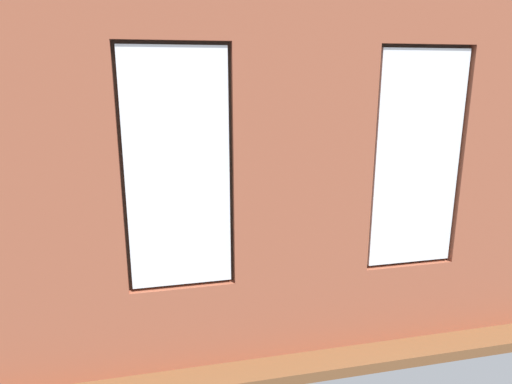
{
  "coord_description": "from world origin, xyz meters",
  "views": [
    {
      "loc": [
        1.2,
        5.9,
        2.45
      ],
      "look_at": [
        -0.04,
        0.4,
        0.98
      ],
      "focal_mm": 32.0,
      "sensor_mm": 36.0,
      "label": 1
    }
  ],
  "objects": [
    {
      "name": "couch_by_window",
      "position": [
        0.87,
        1.72,
        0.33
      ],
      "size": [
        1.93,
        0.87,
        0.8
      ],
      "color": "black",
      "rests_on": "ground_plane"
    },
    {
      "name": "potted_plant_near_tv",
      "position": [
        2.15,
        1.05,
        0.69
      ],
      "size": [
        0.72,
        0.72,
        1.08
      ],
      "color": "#9E5638",
      "rests_on": "ground_plane"
    },
    {
      "name": "remote_silver",
      "position": [
        0.04,
        -0.45,
        0.45
      ],
      "size": [
        0.16,
        0.15,
        0.02
      ],
      "primitive_type": "cube",
      "rotation": [
        0.0,
        0.0,
        2.29
      ],
      "color": "#B2B2B7",
      "rests_on": "coffee_table"
    },
    {
      "name": "papasan_chair",
      "position": [
        0.95,
        -1.52,
        0.43
      ],
      "size": [
        1.05,
        1.05,
        0.67
      ],
      "color": "olive",
      "rests_on": "ground_plane"
    },
    {
      "name": "potted_plant_by_left_couch",
      "position": [
        -1.95,
        -1.19,
        0.48
      ],
      "size": [
        0.43,
        0.43,
        0.73
      ],
      "color": "brown",
      "rests_on": "ground_plane"
    },
    {
      "name": "cup_ceramic",
      "position": [
        -0.26,
        -0.24,
        0.49
      ],
      "size": [
        0.08,
        0.08,
        0.1
      ],
      "primitive_type": "cylinder",
      "color": "#33567F",
      "rests_on": "coffee_table"
    },
    {
      "name": "potted_plant_corner_far_left",
      "position": [
        -2.5,
        1.81,
        0.99
      ],
      "size": [
        1.01,
        1.07,
        1.51
      ],
      "color": "#9E5638",
      "rests_on": "ground_plane"
    },
    {
      "name": "potted_plant_corner_near_left",
      "position": [
        -2.5,
        -1.75,
        0.69
      ],
      "size": [
        0.65,
        0.65,
        1.06
      ],
      "color": "#47423D",
      "rests_on": "ground_plane"
    },
    {
      "name": "tv_flatscreen",
      "position": [
        2.7,
        -0.01,
        0.96
      ],
      "size": [
        1.16,
        0.2,
        0.77
      ],
      "color": "black",
      "rests_on": "media_console"
    },
    {
      "name": "coffee_table",
      "position": [
        -0.15,
        -0.35,
        0.38
      ],
      "size": [
        1.52,
        0.76,
        0.44
      ],
      "color": "olive",
      "rests_on": "ground_plane"
    },
    {
      "name": "media_console",
      "position": [
        2.7,
        -0.0,
        0.29
      ],
      "size": [
        1.22,
        0.42,
        0.57
      ],
      "primitive_type": "cube",
      "color": "black",
      "rests_on": "ground_plane"
    },
    {
      "name": "ground_plane",
      "position": [
        0.0,
        0.0,
        -0.05
      ],
      "size": [
        6.71,
        5.49,
        0.1
      ],
      "primitive_type": "cube",
      "color": "brown"
    },
    {
      "name": "brick_wall_with_windows",
      "position": [
        0.0,
        2.36,
        1.7
      ],
      "size": [
        6.11,
        0.3,
        3.44
      ],
      "color": "#9E5138",
      "rests_on": "ground_plane"
    },
    {
      "name": "couch_left",
      "position": [
        -2.35,
        0.22,
        0.33
      ],
      "size": [
        0.88,
        1.91,
        0.8
      ],
      "rotation": [
        0.0,
        0.0,
        1.57
      ],
      "color": "black",
      "rests_on": "ground_plane"
    },
    {
      "name": "potted_plant_foreground_right",
      "position": [
        2.41,
        -1.7,
        0.81
      ],
      "size": [
        0.97,
        0.87,
        1.44
      ],
      "color": "#9E5638",
      "rests_on": "ground_plane"
    },
    {
      "name": "remote_black",
      "position": [
        0.31,
        -0.24,
        0.45
      ],
      "size": [
        0.16,
        0.15,
        0.02
      ],
      "primitive_type": "cube",
      "rotation": [
        0.0,
        0.0,
        3.96
      ],
      "color": "black",
      "rests_on": "coffee_table"
    },
    {
      "name": "potted_plant_between_couches",
      "position": [
        -0.54,
        1.67,
        0.7
      ],
      "size": [
        0.98,
        1.02,
        1.2
      ],
      "color": "brown",
      "rests_on": "ground_plane"
    },
    {
      "name": "table_plant_small",
      "position": [
        -0.15,
        -0.35,
        0.55
      ],
      "size": [
        0.13,
        0.13,
        0.22
      ],
      "color": "#9E5638",
      "rests_on": "coffee_table"
    }
  ]
}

